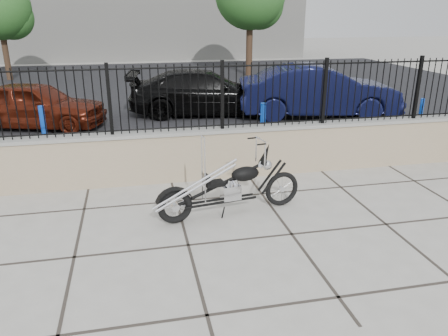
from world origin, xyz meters
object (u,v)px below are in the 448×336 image
car_red (35,105)px  chopper_motorcycle (228,175)px  car_black (205,92)px  car_blue (318,91)px

car_red → chopper_motorcycle: bearing=-131.3°
chopper_motorcycle → car_black: (0.85, 7.13, -0.00)m
car_black → car_red: bearing=105.5°
car_red → car_black: bearing=-64.2°
chopper_motorcycle → car_black: chopper_motorcycle is taller
car_red → car_blue: 8.03m
car_red → car_black: (4.77, 0.73, 0.04)m
car_red → car_black: size_ratio=0.80×
chopper_motorcycle → car_red: bearing=112.9°
car_black → car_blue: size_ratio=0.99×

